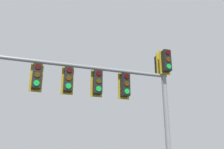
{
  "coord_description": "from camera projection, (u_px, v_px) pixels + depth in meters",
  "views": [
    {
      "loc": [
        -5.5,
        10.08,
        1.97
      ],
      "look_at": [
        0.36,
        2.23,
        5.43
      ],
      "focal_mm": 43.52,
      "sensor_mm": 36.0,
      "label": 1
    }
  ],
  "objects": [
    {
      "name": "signal_mast_assembly",
      "position": [
        123.0,
        90.0,
        10.34
      ],
      "size": [
        4.12,
        5.58,
        6.68
      ],
      "color": "gray",
      "rests_on": "ground"
    }
  ]
}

